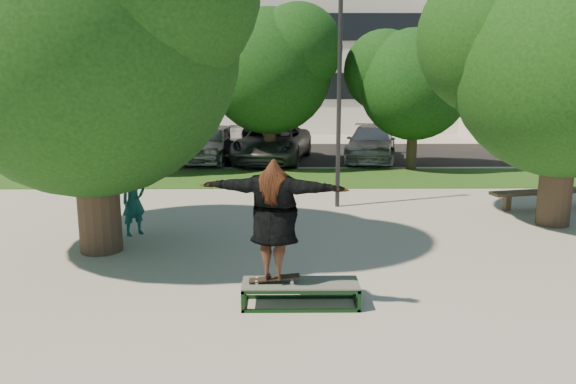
{
  "coord_description": "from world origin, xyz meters",
  "views": [
    {
      "loc": [
        -0.5,
        -10.04,
        3.46
      ],
      "look_at": [
        -0.4,
        0.6,
        1.3
      ],
      "focal_mm": 35.0,
      "sensor_mm": 36.0,
      "label": 1
    }
  ],
  "objects_px": {
    "car_silver_b": "(371,143)",
    "bystander": "(134,201)",
    "car_silver_a": "(211,143)",
    "car_grey": "(273,143)",
    "car_dark": "(246,143)",
    "grind_box": "(300,294)",
    "bench": "(546,193)",
    "tree_left": "(84,27)",
    "lamppost": "(339,90)",
    "tree_right": "(563,50)"
  },
  "relations": [
    {
      "from": "car_silver_a",
      "to": "car_grey",
      "type": "bearing_deg",
      "value": 9.36
    },
    {
      "from": "bench",
      "to": "bystander",
      "type": "bearing_deg",
      "value": -179.47
    },
    {
      "from": "tree_left",
      "to": "car_silver_b",
      "type": "height_order",
      "value": "tree_left"
    },
    {
      "from": "tree_right",
      "to": "car_grey",
      "type": "xyz_separation_m",
      "value": [
        -6.83,
        10.44,
        -3.29
      ]
    },
    {
      "from": "car_silver_a",
      "to": "car_grey",
      "type": "relative_size",
      "value": 0.82
    },
    {
      "from": "tree_right",
      "to": "car_silver_a",
      "type": "height_order",
      "value": "tree_right"
    },
    {
      "from": "lamppost",
      "to": "bystander",
      "type": "relative_size",
      "value": 3.94
    },
    {
      "from": "bystander",
      "to": "car_silver_b",
      "type": "height_order",
      "value": "bystander"
    },
    {
      "from": "tree_left",
      "to": "bystander",
      "type": "relative_size",
      "value": 4.59
    },
    {
      "from": "car_silver_b",
      "to": "bystander",
      "type": "bearing_deg",
      "value": -110.38
    },
    {
      "from": "grind_box",
      "to": "car_grey",
      "type": "xyz_separation_m",
      "value": [
        -0.68,
        15.37,
        0.61
      ]
    },
    {
      "from": "car_grey",
      "to": "lamppost",
      "type": "bearing_deg",
      "value": -67.25
    },
    {
      "from": "car_silver_b",
      "to": "bench",
      "type": "bearing_deg",
      "value": -58.87
    },
    {
      "from": "tree_right",
      "to": "car_grey",
      "type": "height_order",
      "value": "tree_right"
    },
    {
      "from": "car_dark",
      "to": "car_silver_b",
      "type": "bearing_deg",
      "value": -2.53
    },
    {
      "from": "tree_left",
      "to": "bench",
      "type": "bearing_deg",
      "value": 18.55
    },
    {
      "from": "bystander",
      "to": "car_silver_b",
      "type": "bearing_deg",
      "value": 15.01
    },
    {
      "from": "bench",
      "to": "car_silver_a",
      "type": "relative_size",
      "value": 0.69
    },
    {
      "from": "grind_box",
      "to": "bench",
      "type": "bearing_deg",
      "value": 43.91
    },
    {
      "from": "grind_box",
      "to": "bystander",
      "type": "height_order",
      "value": "bystander"
    },
    {
      "from": "car_silver_a",
      "to": "car_dark",
      "type": "relative_size",
      "value": 1.08
    },
    {
      "from": "lamppost",
      "to": "car_silver_b",
      "type": "distance_m",
      "value": 9.5
    },
    {
      "from": "car_grey",
      "to": "car_silver_b",
      "type": "relative_size",
      "value": 1.15
    },
    {
      "from": "tree_right",
      "to": "lamppost",
      "type": "height_order",
      "value": "tree_right"
    },
    {
      "from": "car_silver_a",
      "to": "car_silver_b",
      "type": "bearing_deg",
      "value": 12.19
    },
    {
      "from": "grind_box",
      "to": "car_silver_a",
      "type": "xyz_separation_m",
      "value": [
        -3.27,
        15.35,
        0.61
      ]
    },
    {
      "from": "car_grey",
      "to": "bystander",
      "type": "bearing_deg",
      "value": -94.37
    },
    {
      "from": "lamppost",
      "to": "bystander",
      "type": "xyz_separation_m",
      "value": [
        -4.83,
        -2.79,
        -2.38
      ]
    },
    {
      "from": "lamppost",
      "to": "car_silver_b",
      "type": "relative_size",
      "value": 1.22
    },
    {
      "from": "lamppost",
      "to": "car_grey",
      "type": "xyz_separation_m",
      "value": [
        -1.91,
        8.52,
        -2.35
      ]
    },
    {
      "from": "tree_right",
      "to": "grind_box",
      "type": "distance_m",
      "value": 8.8
    },
    {
      "from": "bystander",
      "to": "tree_left",
      "type": "bearing_deg",
      "value": -156.01
    },
    {
      "from": "car_silver_a",
      "to": "car_silver_b",
      "type": "relative_size",
      "value": 0.94
    },
    {
      "from": "tree_left",
      "to": "lamppost",
      "type": "bearing_deg",
      "value": 36.42
    },
    {
      "from": "car_silver_a",
      "to": "car_silver_b",
      "type": "height_order",
      "value": "car_silver_a"
    },
    {
      "from": "bystander",
      "to": "bench",
      "type": "bearing_deg",
      "value": -29.89
    },
    {
      "from": "grind_box",
      "to": "bystander",
      "type": "distance_m",
      "value": 5.46
    },
    {
      "from": "lamppost",
      "to": "car_silver_a",
      "type": "xyz_separation_m",
      "value": [
        -4.5,
        8.5,
        -2.35
      ]
    },
    {
      "from": "tree_left",
      "to": "lamppost",
      "type": "distance_m",
      "value": 6.7
    },
    {
      "from": "bystander",
      "to": "bench",
      "type": "distance_m",
      "value": 10.78
    },
    {
      "from": "lamppost",
      "to": "car_grey",
      "type": "height_order",
      "value": "lamppost"
    },
    {
      "from": "tree_right",
      "to": "grind_box",
      "type": "relative_size",
      "value": 3.62
    },
    {
      "from": "bystander",
      "to": "car_silver_b",
      "type": "relative_size",
      "value": 0.31
    },
    {
      "from": "grind_box",
      "to": "bench",
      "type": "xyz_separation_m",
      "value": [
        6.87,
        6.61,
        0.23
      ]
    },
    {
      "from": "grind_box",
      "to": "car_silver_a",
      "type": "bearing_deg",
      "value": 102.03
    },
    {
      "from": "tree_left",
      "to": "bench",
      "type": "height_order",
      "value": "tree_left"
    },
    {
      "from": "grind_box",
      "to": "car_silver_b",
      "type": "distance_m",
      "value": 16.14
    },
    {
      "from": "tree_right",
      "to": "car_silver_b",
      "type": "relative_size",
      "value": 1.3
    },
    {
      "from": "tree_left",
      "to": "grind_box",
      "type": "bearing_deg",
      "value": -35.93
    },
    {
      "from": "car_silver_a",
      "to": "car_grey",
      "type": "distance_m",
      "value": 2.59
    }
  ]
}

